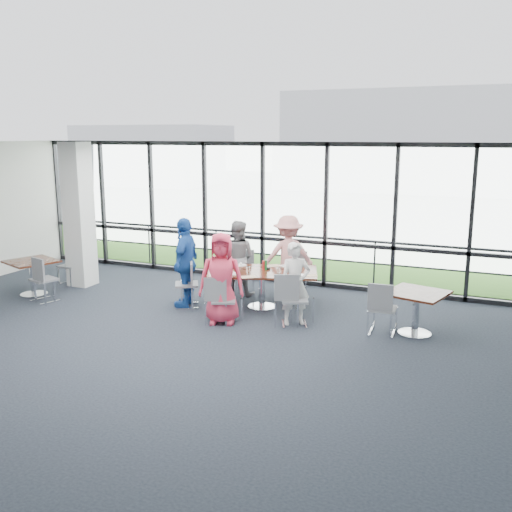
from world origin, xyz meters
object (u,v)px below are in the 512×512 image
at_px(side_table_left, 32,265).
at_px(chair_main_nl, 224,300).
at_px(diner_end, 186,262).
at_px(chair_spare_lb, 70,266).
at_px(diner_near_left, 222,278).
at_px(diner_far_right, 288,256).
at_px(chair_main_fl, 237,272).
at_px(structural_column, 79,215).
at_px(chair_spare_r, 383,309).
at_px(chair_main_fr, 293,273).
at_px(main_table, 262,276).
at_px(chair_main_nr, 295,300).
at_px(chair_main_end, 187,284).
at_px(side_table_right, 417,298).
at_px(diner_near_right, 295,284).
at_px(diner_far_left, 237,258).
at_px(chair_spare_la, 44,280).

relative_size(side_table_left, chair_main_nl, 1.38).
xyz_separation_m(diner_end, chair_spare_lb, (-3.29, 0.41, -0.46)).
bearing_deg(diner_near_left, diner_far_right, 58.89).
bearing_deg(diner_near_left, chair_main_fl, 87.88).
relative_size(structural_column, chair_spare_r, 3.55).
xyz_separation_m(chair_main_fr, chair_spare_r, (2.27, -1.84, 0.02)).
bearing_deg(side_table_left, structural_column, 70.35).
relative_size(main_table, chair_main_nr, 2.54).
xyz_separation_m(side_table_left, chair_spare_lb, (0.09, 1.04, -0.22)).
distance_m(side_table_left, chair_main_end, 3.48).
bearing_deg(chair_main_end, side_table_right, 61.78).
bearing_deg(chair_main_fl, chair_main_nl, 78.34).
distance_m(diner_end, chair_main_fl, 1.46).
relative_size(diner_near_left, diner_near_right, 1.11).
distance_m(side_table_right, chair_main_nl, 3.36).
distance_m(chair_main_fl, chair_spare_r, 3.70).
relative_size(diner_near_left, diner_far_left, 1.04).
bearing_deg(structural_column, diner_end, -9.04).
height_order(diner_near_right, chair_main_end, diner_near_right).
xyz_separation_m(diner_far_right, chair_spare_r, (2.33, -1.67, -0.40)).
distance_m(diner_near_right, chair_spare_r, 1.58).
height_order(diner_near_left, diner_far_right, diner_far_right).
bearing_deg(structural_column, chair_spare_lb, -168.06).
distance_m(side_table_left, chair_main_fl, 4.35).
distance_m(diner_near_left, diner_far_right, 2.26).
bearing_deg(chair_main_nl, chair_spare_lb, 142.60).
bearing_deg(main_table, diner_far_right, 63.74).
height_order(chair_main_nl, chair_main_fr, chair_main_fr).
bearing_deg(chair_main_fr, chair_main_end, 38.81).
xyz_separation_m(structural_column, diner_far_left, (3.58, 0.65, -0.80)).
bearing_deg(chair_main_nr, chair_spare_lb, 149.76).
bearing_deg(structural_column, diner_far_right, 12.96).
bearing_deg(chair_main_nl, chair_main_fr, 55.47).
bearing_deg(chair_spare_lb, diner_near_right, 173.93).
bearing_deg(chair_main_fr, diner_near_right, 101.38).
height_order(diner_end, chair_main_nr, diner_end).
distance_m(structural_column, chair_spare_r, 7.03).
bearing_deg(side_table_right, chair_main_nl, -166.97).
distance_m(chair_spare_lb, chair_spare_r, 7.23).
bearing_deg(diner_near_right, chair_main_fl, 109.06).
bearing_deg(chair_spare_r, side_table_left, 179.44).
xyz_separation_m(diner_near_right, chair_spare_la, (-5.17, -0.68, -0.29)).
bearing_deg(structural_column, main_table, -0.31).
distance_m(side_table_right, diner_near_right, 2.09).
height_order(diner_far_left, chair_spare_r, diner_far_left).
relative_size(diner_far_left, chair_spare_r, 1.77).
distance_m(main_table, diner_far_right, 1.11).
relative_size(diner_far_left, diner_end, 0.90).
bearing_deg(diner_near_left, diner_near_right, 0.83).
bearing_deg(chair_spare_r, chair_spare_lb, 171.25).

